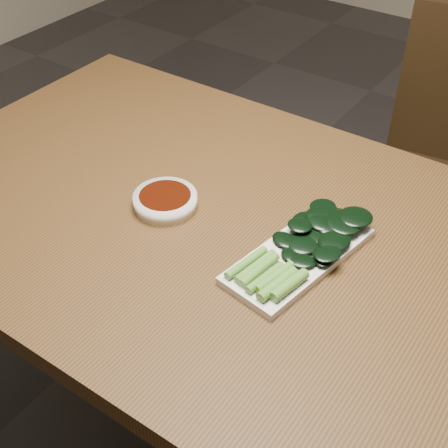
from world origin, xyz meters
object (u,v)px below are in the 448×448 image
sauce_bowl (165,201)px  serving_plate (298,256)px  table (246,260)px  gai_lan (316,237)px

sauce_bowl → serving_plate: size_ratio=0.40×
table → gai_lan: size_ratio=4.85×
serving_plate → gai_lan: bearing=76.1°
table → sauce_bowl: 0.18m
serving_plate → gai_lan: (0.01, 0.04, 0.02)m
serving_plate → gai_lan: size_ratio=1.01×
sauce_bowl → serving_plate: bearing=3.4°
sauce_bowl → serving_plate: 0.27m
table → serving_plate: bearing=-7.3°
table → serving_plate: serving_plate is taller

